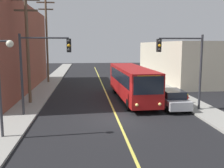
% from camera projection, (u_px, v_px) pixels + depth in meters
% --- Properties ---
extents(ground_plane, '(120.00, 120.00, 0.00)m').
position_uv_depth(ground_plane, '(118.00, 120.00, 18.58)').
color(ground_plane, black).
extents(sidewalk_left, '(2.50, 90.00, 0.15)m').
position_uv_depth(sidewalk_left, '(39.00, 94.00, 27.66)').
color(sidewalk_left, gray).
rests_on(sidewalk_left, ground).
extents(sidewalk_right, '(2.50, 90.00, 0.15)m').
position_uv_depth(sidewalk_right, '(170.00, 92.00, 29.15)').
color(sidewalk_right, gray).
rests_on(sidewalk_right, ground).
extents(lane_stripe_center, '(0.16, 60.00, 0.01)m').
position_uv_depth(lane_stripe_center, '(103.00, 87.00, 33.33)').
color(lane_stripe_center, '#D8CC4C').
rests_on(lane_stripe_center, ground).
extents(building_right_warehouse, '(12.00, 21.90, 5.80)m').
position_uv_depth(building_right_warehouse, '(192.00, 61.00, 40.39)').
color(building_right_warehouse, beige).
rests_on(building_right_warehouse, ground).
extents(city_bus, '(2.97, 12.22, 3.20)m').
position_uv_depth(city_bus, '(132.00, 81.00, 25.11)').
color(city_bus, maroon).
rests_on(city_bus, ground).
extents(parked_car_silver, '(1.85, 4.41, 1.62)m').
position_uv_depth(parked_car_silver, '(172.00, 99.00, 21.62)').
color(parked_car_silver, '#B7B7BC').
rests_on(parked_car_silver, ground).
extents(utility_pole_near, '(2.40, 0.28, 9.65)m').
position_uv_depth(utility_pole_near, '(27.00, 43.00, 22.67)').
color(utility_pole_near, brown).
rests_on(utility_pole_near, sidewalk_left).
extents(utility_pole_mid, '(2.40, 0.28, 11.51)m').
position_uv_depth(utility_pole_mid, '(47.00, 37.00, 35.63)').
color(utility_pole_mid, brown).
rests_on(utility_pole_mid, sidewalk_left).
extents(traffic_signal_left_corner, '(3.75, 0.48, 6.00)m').
position_uv_depth(traffic_signal_left_corner, '(42.00, 59.00, 18.90)').
color(traffic_signal_left_corner, '#2D2D33').
rests_on(traffic_signal_left_corner, sidewalk_left).
extents(traffic_signal_right_corner, '(3.75, 0.48, 6.00)m').
position_uv_depth(traffic_signal_right_corner, '(183.00, 58.00, 20.35)').
color(traffic_signal_right_corner, '#2D2D33').
rests_on(traffic_signal_right_corner, sidewalk_right).
extents(street_lamp_left, '(0.98, 0.40, 5.50)m').
position_uv_depth(street_lamp_left, '(3.00, 74.00, 14.22)').
color(street_lamp_left, '#38383D').
rests_on(street_lamp_left, sidewalk_left).
extents(fire_hydrant, '(0.44, 0.26, 0.84)m').
position_uv_depth(fire_hydrant, '(187.00, 98.00, 23.32)').
color(fire_hydrant, red).
rests_on(fire_hydrant, sidewalk_right).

